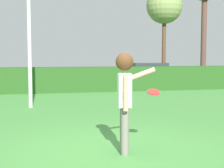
{
  "coord_description": "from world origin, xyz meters",
  "views": [
    {
      "loc": [
        -1.29,
        -5.66,
        1.73
      ],
      "look_at": [
        0.18,
        0.95,
        1.15
      ],
      "focal_mm": 53.67,
      "sensor_mm": 36.0,
      "label": 1
    }
  ],
  "objects_px": {
    "parked_car_green": "(148,72)",
    "bare_elm_tree": "(164,7)",
    "frisbee": "(153,92)",
    "lamppost": "(29,15)",
    "person": "(125,91)"
  },
  "relations": [
    {
      "from": "lamppost",
      "to": "bare_elm_tree",
      "type": "height_order",
      "value": "bare_elm_tree"
    },
    {
      "from": "frisbee",
      "to": "lamppost",
      "type": "xyz_separation_m",
      "value": [
        -2.33,
        5.56,
        1.98
      ]
    },
    {
      "from": "parked_car_green",
      "to": "lamppost",
      "type": "bearing_deg",
      "value": -128.53
    },
    {
      "from": "lamppost",
      "to": "frisbee",
      "type": "bearing_deg",
      "value": -67.26
    },
    {
      "from": "person",
      "to": "parked_car_green",
      "type": "xyz_separation_m",
      "value": [
        5.41,
        14.75,
        -0.42
      ]
    },
    {
      "from": "frisbee",
      "to": "lamppost",
      "type": "bearing_deg",
      "value": 112.74
    },
    {
      "from": "person",
      "to": "frisbee",
      "type": "height_order",
      "value": "person"
    },
    {
      "from": "person",
      "to": "parked_car_green",
      "type": "distance_m",
      "value": 15.72
    },
    {
      "from": "parked_car_green",
      "to": "bare_elm_tree",
      "type": "relative_size",
      "value": 0.69
    },
    {
      "from": "person",
      "to": "bare_elm_tree",
      "type": "bearing_deg",
      "value": 66.46
    },
    {
      "from": "frisbee",
      "to": "bare_elm_tree",
      "type": "distance_m",
      "value": 16.96
    },
    {
      "from": "bare_elm_tree",
      "to": "person",
      "type": "bearing_deg",
      "value": -113.54
    },
    {
      "from": "bare_elm_tree",
      "to": "frisbee",
      "type": "bearing_deg",
      "value": -111.93
    },
    {
      "from": "frisbee",
      "to": "lamppost",
      "type": "height_order",
      "value": "lamppost"
    },
    {
      "from": "lamppost",
      "to": "person",
      "type": "bearing_deg",
      "value": -73.32
    }
  ]
}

